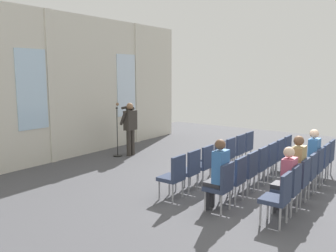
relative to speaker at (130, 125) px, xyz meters
name	(u,v)px	position (x,y,z in m)	size (l,w,h in m)	color
ground_plane	(272,189)	(-0.67, -4.85, -0.97)	(16.01, 16.01, 0.00)	#4C4C51
rear_partition	(85,86)	(-0.65, 1.30, 1.21)	(9.49, 0.14, 4.37)	beige
speaker	(130,125)	(0.00, 0.00, 0.00)	(0.51, 0.69, 1.67)	#332D28
mic_stand	(118,146)	(-0.32, 0.24, -0.64)	(0.28, 0.28, 1.55)	black
chair_r0_c0	(174,174)	(-2.48, -3.40, -0.44)	(0.46, 0.44, 0.94)	#99999E
chair_r0_c1	(190,168)	(-1.87, -3.40, -0.44)	(0.46, 0.44, 0.94)	#99999E
chair_r0_c2	(203,162)	(-1.27, -3.40, -0.44)	(0.46, 0.44, 0.94)	#99999E
chair_r0_c3	(216,158)	(-0.67, -3.40, -0.44)	(0.46, 0.44, 0.94)	#99999E
chair_r0_c4	(227,153)	(-0.06, -3.40, -0.44)	(0.46, 0.44, 0.94)	#99999E
chair_r0_c5	(237,149)	(0.54, -3.40, -0.44)	(0.46, 0.44, 0.94)	#99999E
chair_r0_c6	(246,145)	(1.14, -3.40, -0.44)	(0.46, 0.44, 0.94)	#99999E
chair_r1_c0	(222,184)	(-2.48, -4.49, -0.44)	(0.46, 0.44, 0.94)	#99999E
audience_r1_c0	(218,171)	(-2.48, -4.41, -0.21)	(0.36, 0.39, 1.38)	#2D2D33
chair_r1_c1	(235,176)	(-1.87, -4.49, -0.44)	(0.46, 0.44, 0.94)	#99999E
chair_r1_c2	(247,170)	(-1.27, -4.49, -0.44)	(0.46, 0.44, 0.94)	#99999E
chair_r1_c3	(258,164)	(-0.67, -4.49, -0.44)	(0.46, 0.44, 0.94)	#99999E
chair_r1_c4	(267,159)	(-0.06, -4.49, -0.44)	(0.46, 0.44, 0.94)	#99999E
chair_r1_c5	(276,154)	(0.54, -4.49, -0.44)	(0.46, 0.44, 0.94)	#99999E
chair_r1_c6	(283,150)	(1.14, -4.49, -0.44)	(0.46, 0.44, 0.94)	#99999E
chair_r2_c0	(279,195)	(-2.48, -5.58, -0.44)	(0.46, 0.44, 0.94)	#99999E
chair_r2_c1	(290,186)	(-1.87, -5.58, -0.44)	(0.46, 0.44, 0.94)	#99999E
audience_r2_c1	(286,176)	(-1.87, -5.49, -0.26)	(0.36, 0.39, 1.27)	#2D2D33
chair_r2_c2	(299,179)	(-1.27, -5.58, -0.44)	(0.46, 0.44, 0.94)	#99999E
audience_r2_c2	(296,166)	(-1.27, -5.50, -0.21)	(0.36, 0.39, 1.39)	#2D2D33
chair_r2_c3	(307,172)	(-0.67, -5.58, -0.44)	(0.46, 0.44, 0.94)	#99999E
chair_r2_c4	(314,166)	(-0.06, -5.58, -0.44)	(0.46, 0.44, 0.94)	#99999E
audience_r2_c4	(311,156)	(-0.06, -5.50, -0.22)	(0.36, 0.39, 1.36)	#2D2D33
chair_r2_c5	(321,160)	(0.54, -5.58, -0.44)	(0.46, 0.44, 0.94)	#99999E
chair_r2_c6	(326,156)	(1.14, -5.58, -0.44)	(0.46, 0.44, 0.94)	#99999E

